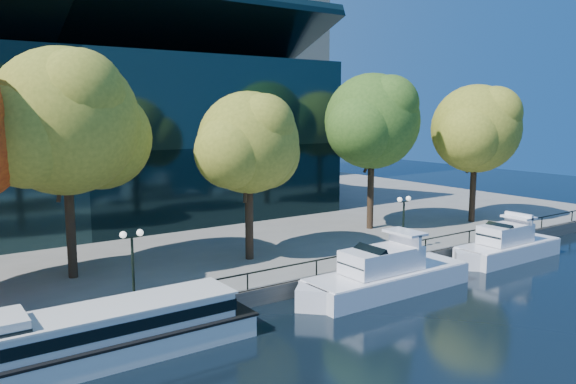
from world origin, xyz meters
TOP-DOWN VIEW (x-y plane):
  - ground at (0.00, 0.00)m, footprint 160.00×160.00m
  - promenade at (0.00, 36.38)m, footprint 90.00×67.08m
  - railing at (0.00, 3.25)m, footprint 88.20×0.08m
  - convention_building at (-4.00, 31.79)m, footprint 50.00×24.57m
  - tour_boat at (-9.13, 0.99)m, footprint 15.39×3.43m
  - cruiser_near at (8.05, 0.56)m, footprint 12.70×3.27m
  - cruiser_far at (21.19, 0.91)m, footprint 10.53×2.92m
  - tree_2 at (-7.38, 11.44)m, footprint 10.97×8.99m
  - tree_3 at (3.76, 8.98)m, footprint 8.60×7.06m
  - tree_4 at (17.66, 11.67)m, footprint 10.13×8.31m
  - tree_5 at (27.53, 8.54)m, footprint 9.97×8.17m
  - lamp_1 at (-6.22, 4.50)m, footprint 1.26×0.36m
  - lamp_2 at (13.97, 4.50)m, footprint 1.26×0.36m

SIDE VIEW (x-z plane):
  - ground at x=0.00m, z-range 0.00..0.00m
  - promenade at x=0.00m, z-range 0.00..1.00m
  - cruiser_far at x=21.19m, z-range -0.63..2.81m
  - cruiser_near at x=8.05m, z-range -0.70..2.98m
  - tour_boat at x=-9.13m, z-range -0.22..2.70m
  - railing at x=0.00m, z-range 1.44..2.43m
  - lamp_1 at x=-6.22m, z-range 1.97..6.00m
  - lamp_2 at x=13.97m, z-range 1.97..6.00m
  - convention_building at x=-4.00m, z-range -2.21..19.22m
  - tree_3 at x=3.76m, z-range 3.15..14.64m
  - tree_5 at x=27.53m, z-range 3.11..15.66m
  - tree_4 at x=17.66m, z-range 3.44..16.78m
  - tree_2 at x=-7.38m, z-range 3.39..17.31m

